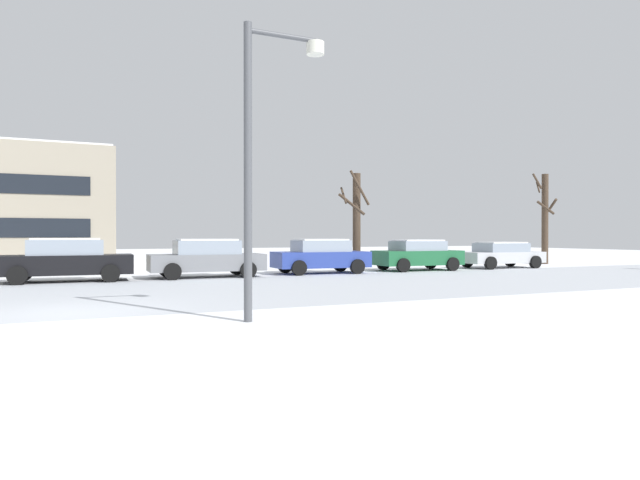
{
  "coord_description": "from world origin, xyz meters",
  "views": [
    {
      "loc": [
        -0.01,
        -12.82,
        1.64
      ],
      "look_at": [
        8.31,
        5.5,
        1.49
      ],
      "focal_mm": 31.17,
      "sensor_mm": 36.0,
      "label": 1
    }
  ],
  "objects_px": {
    "parked_car_gray": "(207,258)",
    "parked_car_green": "(418,255)",
    "street_lamp": "(262,140)",
    "parked_car_black": "(66,260)",
    "parked_car_silver": "(501,254)",
    "parked_car_blue": "(321,256)"
  },
  "relations": [
    {
      "from": "parked_car_gray",
      "to": "parked_car_silver",
      "type": "bearing_deg",
      "value": 0.55
    },
    {
      "from": "parked_car_blue",
      "to": "parked_car_black",
      "type": "bearing_deg",
      "value": -178.79
    },
    {
      "from": "parked_car_gray",
      "to": "parked_car_silver",
      "type": "relative_size",
      "value": 1.03
    },
    {
      "from": "parked_car_green",
      "to": "parked_car_blue",
      "type": "bearing_deg",
      "value": -179.85
    },
    {
      "from": "street_lamp",
      "to": "parked_car_blue",
      "type": "relative_size",
      "value": 1.36
    },
    {
      "from": "parked_car_gray",
      "to": "parked_car_silver",
      "type": "xyz_separation_m",
      "value": [
        15.19,
        0.15,
        -0.08
      ]
    },
    {
      "from": "street_lamp",
      "to": "parked_car_blue",
      "type": "height_order",
      "value": "street_lamp"
    },
    {
      "from": "parked_car_blue",
      "to": "parked_car_silver",
      "type": "bearing_deg",
      "value": -0.24
    },
    {
      "from": "parked_car_blue",
      "to": "street_lamp",
      "type": "bearing_deg",
      "value": -119.3
    },
    {
      "from": "street_lamp",
      "to": "parked_car_silver",
      "type": "xyz_separation_m",
      "value": [
        16.77,
        11.8,
        -2.8
      ]
    },
    {
      "from": "parked_car_gray",
      "to": "parked_car_blue",
      "type": "height_order",
      "value": "parked_car_gray"
    },
    {
      "from": "parked_car_black",
      "to": "parked_car_silver",
      "type": "bearing_deg",
      "value": 0.48
    },
    {
      "from": "street_lamp",
      "to": "parked_car_green",
      "type": "bearing_deg",
      "value": 45.36
    },
    {
      "from": "parked_car_green",
      "to": "parked_car_silver",
      "type": "bearing_deg",
      "value": -0.64
    },
    {
      "from": "parked_car_black",
      "to": "parked_car_green",
      "type": "xyz_separation_m",
      "value": [
        15.19,
        0.23,
        -0.04
      ]
    },
    {
      "from": "parked_car_black",
      "to": "parked_car_silver",
      "type": "distance_m",
      "value": 20.26
    },
    {
      "from": "parked_car_green",
      "to": "street_lamp",
      "type": "bearing_deg",
      "value": -134.64
    },
    {
      "from": "street_lamp",
      "to": "parked_car_black",
      "type": "height_order",
      "value": "street_lamp"
    },
    {
      "from": "parked_car_blue",
      "to": "parked_car_silver",
      "type": "relative_size",
      "value": 0.96
    },
    {
      "from": "parked_car_gray",
      "to": "parked_car_green",
      "type": "relative_size",
      "value": 1.08
    },
    {
      "from": "street_lamp",
      "to": "parked_car_black",
      "type": "distance_m",
      "value": 12.44
    },
    {
      "from": "parked_car_blue",
      "to": "parked_car_silver",
      "type": "height_order",
      "value": "parked_car_blue"
    }
  ]
}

